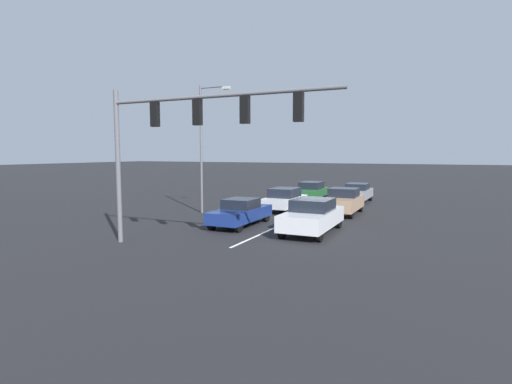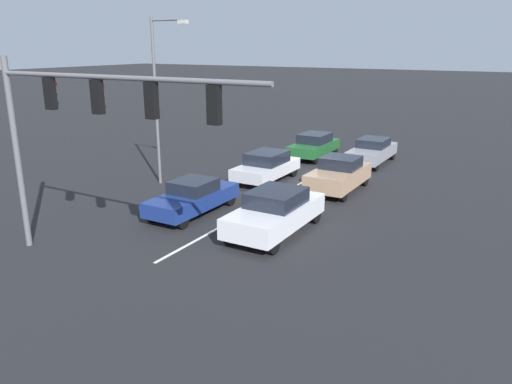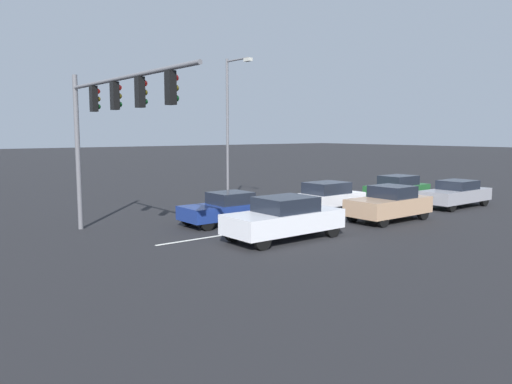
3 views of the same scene
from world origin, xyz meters
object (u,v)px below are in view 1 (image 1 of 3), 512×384
at_px(car_navy_midlane_front, 241,212).
at_px(street_lamp_right_shoulder, 204,140).
at_px(car_silver_midlane_second, 284,199).
at_px(car_gray_leftlane_third, 357,193).
at_px(traffic_signal_gantry, 184,127).
at_px(car_white_leftlane_front, 312,216).
at_px(car_darkgreen_midlane_third, 311,191).
at_px(car_tan_leftlane_second, 343,201).

height_order(car_navy_midlane_front, street_lamp_right_shoulder, street_lamp_right_shoulder).
relative_size(car_navy_midlane_front, car_silver_midlane_second, 1.05).
xyz_separation_m(car_gray_leftlane_third, traffic_signal_gantry, (3.10, 17.92, 3.97)).
relative_size(car_white_leftlane_front, car_gray_leftlane_third, 1.04).
xyz_separation_m(car_silver_midlane_second, car_darkgreen_midlane_third, (0.08, -6.13, 0.01)).
bearing_deg(car_tan_leftlane_second, car_silver_midlane_second, 2.28).
distance_m(car_white_leftlane_front, car_navy_midlane_front, 3.95).
height_order(car_silver_midlane_second, traffic_signal_gantry, traffic_signal_gantry).
bearing_deg(car_navy_midlane_front, traffic_signal_gantry, 94.91).
height_order(car_tan_leftlane_second, car_gray_leftlane_third, car_tan_leftlane_second).
relative_size(car_silver_midlane_second, car_gray_leftlane_third, 0.94).
height_order(car_white_leftlane_front, car_darkgreen_midlane_third, car_white_leftlane_front).
relative_size(car_gray_leftlane_third, car_darkgreen_midlane_third, 1.08).
distance_m(car_darkgreen_midlane_third, traffic_signal_gantry, 18.07).
distance_m(car_silver_midlane_second, traffic_signal_gantry, 12.16).
xyz_separation_m(car_silver_midlane_second, traffic_signal_gantry, (-0.35, 11.50, 3.94)).
distance_m(car_tan_leftlane_second, car_gray_leftlane_third, 6.29).
height_order(car_darkgreen_midlane_third, traffic_signal_gantry, traffic_signal_gantry).
height_order(car_white_leftlane_front, traffic_signal_gantry, traffic_signal_gantry).
xyz_separation_m(car_white_leftlane_front, car_gray_leftlane_third, (0.36, -12.66, -0.08)).
bearing_deg(car_white_leftlane_front, car_tan_leftlane_second, -89.93).
height_order(car_white_leftlane_front, car_navy_midlane_front, car_white_leftlane_front).
bearing_deg(car_navy_midlane_front, car_gray_leftlane_third, -106.10).
height_order(car_navy_midlane_front, traffic_signal_gantry, traffic_signal_gantry).
bearing_deg(car_tan_leftlane_second, car_white_leftlane_front, 90.07).
bearing_deg(car_gray_leftlane_third, car_navy_midlane_front, 73.90).
relative_size(car_darkgreen_midlane_third, traffic_signal_gantry, 0.43).
xyz_separation_m(car_white_leftlane_front, traffic_signal_gantry, (3.46, 5.27, 3.89)).
xyz_separation_m(car_tan_leftlane_second, traffic_signal_gantry, (3.45, 11.65, 3.92)).
xyz_separation_m(car_white_leftlane_front, car_darkgreen_midlane_third, (3.89, -12.36, -0.04)).
bearing_deg(car_white_leftlane_front, car_silver_midlane_second, -58.54).
xyz_separation_m(car_navy_midlane_front, car_silver_midlane_second, (-0.13, -5.95, 0.07)).
xyz_separation_m(car_darkgreen_midlane_third, traffic_signal_gantry, (-0.43, 17.63, 3.94)).
bearing_deg(car_white_leftlane_front, car_gray_leftlane_third, -88.35).
bearing_deg(car_gray_leftlane_third, traffic_signal_gantry, 80.20).
xyz_separation_m(car_navy_midlane_front, street_lamp_right_shoulder, (3.98, -2.90, 3.86)).
xyz_separation_m(traffic_signal_gantry, street_lamp_right_shoulder, (4.46, -8.44, -0.16)).
height_order(car_silver_midlane_second, car_gray_leftlane_third, car_silver_midlane_second).
height_order(car_silver_midlane_second, car_darkgreen_midlane_third, car_darkgreen_midlane_third).
relative_size(car_tan_leftlane_second, car_gray_leftlane_third, 0.92).
height_order(car_white_leftlane_front, street_lamp_right_shoulder, street_lamp_right_shoulder).
relative_size(car_tan_leftlane_second, street_lamp_right_shoulder, 0.52).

